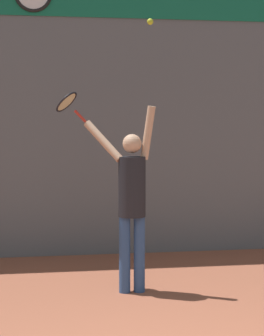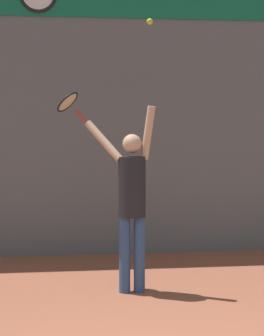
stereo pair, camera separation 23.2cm
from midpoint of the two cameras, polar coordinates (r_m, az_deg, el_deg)
name	(u,v)px [view 2 (the right image)]	position (r m, az deg, el deg)	size (l,w,h in m)	color
back_wall	(113,86)	(9.04, -1.08, 7.68)	(18.00, 0.10, 5.00)	slate
tennis_player	(131,196)	(6.98, 0.90, -2.65)	(0.82, 0.50, 2.16)	#2D4C7F
tennis_racket	(69,103)	(7.26, -5.05, 6.08)	(0.43, 0.40, 0.38)	red
tennis_ball	(150,22)	(6.91, 2.67, 13.56)	(0.07, 0.07, 0.07)	#CCDB2D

